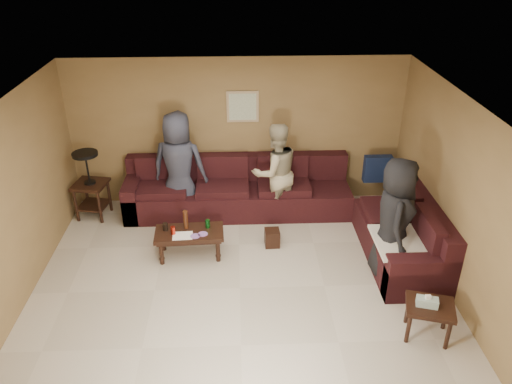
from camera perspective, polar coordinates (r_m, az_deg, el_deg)
The scene contains 10 objects.
room at distance 5.89m, azimuth -2.09°, elevation 1.74°, with size 5.60×5.50×2.50m.
sectional_sofa at distance 7.90m, azimuth 3.89°, elevation -1.95°, with size 4.65×2.90×0.97m.
coffee_table at distance 7.27m, azimuth -7.66°, elevation -4.87°, with size 1.00×0.54×0.69m.
end_table_left at distance 8.50m, azimuth -18.44°, elevation 0.92°, with size 0.58×0.58×1.14m.
side_table_right at distance 6.21m, azimuth 19.18°, elevation -12.54°, with size 0.64×0.58×0.59m.
waste_bin at distance 7.54m, azimuth 1.85°, elevation -5.25°, with size 0.22×0.22×0.26m, color black.
wall_art at distance 8.17m, azimuth -1.54°, elevation 9.73°, with size 0.52×0.04×0.52m.
person_left at distance 8.06m, azimuth -8.78°, elevation 2.97°, with size 0.87×0.57×1.79m, color #2E313F.
person_middle at distance 7.94m, azimuth 2.22°, elevation 2.26°, with size 0.79×0.62×1.64m, color tan.
person_right at distance 6.85m, azimuth 15.53°, elevation -2.95°, with size 0.84×0.55×1.72m, color black.
Camera 1 is at (-0.00, -5.28, 4.28)m, focal length 35.00 mm.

